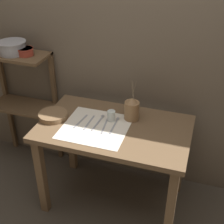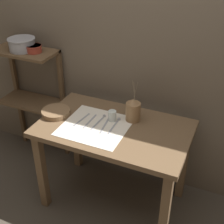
# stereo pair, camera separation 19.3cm
# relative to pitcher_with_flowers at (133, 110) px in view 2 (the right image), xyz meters

# --- Properties ---
(ground_plane) EXTENTS (12.00, 12.00, 0.00)m
(ground_plane) POSITION_rel_pitcher_with_flowers_xyz_m (-0.09, -0.14, -0.83)
(ground_plane) COLOR #473F35
(stone_wall_back) EXTENTS (7.00, 0.06, 2.40)m
(stone_wall_back) POSITION_rel_pitcher_with_flowers_xyz_m (-0.09, 0.31, 0.37)
(stone_wall_back) COLOR brown
(stone_wall_back) RESTS_ON ground_plane
(wooden_table) EXTENTS (1.11, 0.67, 0.75)m
(wooden_table) POSITION_rel_pitcher_with_flowers_xyz_m (-0.09, -0.14, -0.20)
(wooden_table) COLOR brown
(wooden_table) RESTS_ON ground_plane
(wooden_shelf_unit) EXTENTS (0.56, 0.28, 1.10)m
(wooden_shelf_unit) POSITION_rel_pitcher_with_flowers_xyz_m (-1.04, 0.15, -0.06)
(wooden_shelf_unit) COLOR brown
(wooden_shelf_unit) RESTS_ON ground_plane
(linen_cloth) EXTENTS (0.47, 0.45, 0.00)m
(linen_cloth) POSITION_rel_pitcher_with_flowers_xyz_m (-0.22, -0.19, -0.08)
(linen_cloth) COLOR silver
(linen_cloth) RESTS_ON wooden_table
(pitcher_with_flowers) EXTENTS (0.11, 0.11, 0.32)m
(pitcher_with_flowers) POSITION_rel_pitcher_with_flowers_xyz_m (0.00, 0.00, 0.00)
(pitcher_with_flowers) COLOR olive
(pitcher_with_flowers) RESTS_ON wooden_table
(wooden_bowl) EXTENTS (0.22, 0.22, 0.04)m
(wooden_bowl) POSITION_rel_pitcher_with_flowers_xyz_m (-0.57, -0.17, -0.06)
(wooden_bowl) COLOR brown
(wooden_bowl) RESTS_ON wooden_table
(glass_tumbler_near) EXTENTS (0.06, 0.06, 0.08)m
(glass_tumbler_near) POSITION_rel_pitcher_with_flowers_xyz_m (-0.14, -0.07, -0.04)
(glass_tumbler_near) COLOR silver
(glass_tumbler_near) RESTS_ON wooden_table
(fork_outer) EXTENTS (0.04, 0.20, 0.00)m
(fork_outer) POSITION_rel_pitcher_with_flowers_xyz_m (-0.35, -0.16, -0.08)
(fork_outer) COLOR #939399
(fork_outer) RESTS_ON wooden_table
(fork_inner) EXTENTS (0.02, 0.20, 0.00)m
(fork_inner) POSITION_rel_pitcher_with_flowers_xyz_m (-0.28, -0.15, -0.08)
(fork_inner) COLOR #939399
(fork_inner) RESTS_ON wooden_table
(spoon_inner) EXTENTS (0.03, 0.21, 0.02)m
(spoon_inner) POSITION_rel_pitcher_with_flowers_xyz_m (-0.22, -0.09, -0.08)
(spoon_inner) COLOR #939399
(spoon_inner) RESTS_ON wooden_table
(knife_center) EXTENTS (0.03, 0.20, 0.00)m
(knife_center) POSITION_rel_pitcher_with_flowers_xyz_m (-0.16, -0.16, -0.08)
(knife_center) COLOR #939399
(knife_center) RESTS_ON wooden_table
(spoon_outer) EXTENTS (0.02, 0.21, 0.02)m
(spoon_outer) POSITION_rel_pitcher_with_flowers_xyz_m (-0.09, -0.09, -0.08)
(spoon_outer) COLOR #939399
(spoon_outer) RESTS_ON wooden_table
(metal_pot_large) EXTENTS (0.23, 0.23, 0.10)m
(metal_pot_large) POSITION_rel_pitcher_with_flowers_xyz_m (-1.04, 0.12, 0.33)
(metal_pot_large) COLOR #939399
(metal_pot_large) RESTS_ON wooden_shelf_unit
(metal_pot_small) EXTENTS (0.13, 0.13, 0.06)m
(metal_pot_small) POSITION_rel_pitcher_with_flowers_xyz_m (-0.93, 0.12, 0.31)
(metal_pot_small) COLOR #9E3828
(metal_pot_small) RESTS_ON wooden_shelf_unit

